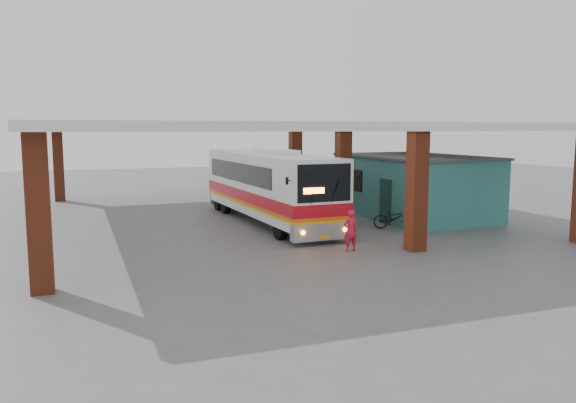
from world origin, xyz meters
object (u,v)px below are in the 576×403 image
at_px(coach_bus, 268,186).
at_px(motorcycle, 395,217).
at_px(pedestrian, 350,231).
at_px(red_chair, 335,202).

xyz_separation_m(coach_bus, motorcycle, (4.72, -3.67, -1.23)).
distance_m(motorcycle, pedestrian, 5.27).
bearing_deg(red_chair, pedestrian, -87.92).
relative_size(motorcycle, red_chair, 2.63).
bearing_deg(pedestrian, coach_bus, -89.61).
distance_m(pedestrian, red_chair, 11.32).
bearing_deg(pedestrian, motorcycle, -144.61).
relative_size(motorcycle, pedestrian, 1.27).
distance_m(motorcycle, red_chair, 7.00).
relative_size(coach_bus, red_chair, 16.54).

